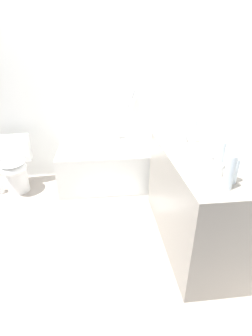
% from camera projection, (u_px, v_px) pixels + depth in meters
% --- Properties ---
extents(ground_plane, '(3.82, 3.82, 0.00)m').
position_uv_depth(ground_plane, '(78.00, 223.00, 2.58)').
color(ground_plane, '#9E9389').
extents(wall_back_tiled, '(3.22, 0.10, 2.41)m').
position_uv_depth(wall_back_tiled, '(76.00, 88.00, 3.15)').
color(wall_back_tiled, silver).
rests_on(wall_back_tiled, ground_plane).
extents(wall_right_mirror, '(0.10, 2.76, 2.41)m').
position_uv_depth(wall_right_mirror, '(230.00, 105.00, 2.19)').
color(wall_right_mirror, silver).
rests_on(wall_right_mirror, ground_plane).
extents(bathtub, '(1.60, 0.72, 1.20)m').
position_uv_depth(bathtub, '(121.00, 164.00, 3.24)').
color(bathtub, silver).
rests_on(bathtub, ground_plane).
extents(toilet, '(0.39, 0.53, 0.70)m').
position_uv_depth(toilet, '(15.00, 166.00, 3.07)').
color(toilet, white).
rests_on(toilet, ground_plane).
extents(vanity_counter, '(0.58, 1.35, 0.87)m').
position_uv_depth(vanity_counter, '(196.00, 200.00, 2.21)').
color(vanity_counter, gray).
rests_on(vanity_counter, ground_plane).
extents(sink_basin, '(0.34, 0.34, 0.06)m').
position_uv_depth(sink_basin, '(199.00, 153.00, 2.01)').
color(sink_basin, white).
rests_on(sink_basin, vanity_counter).
extents(sink_faucet, '(0.11, 0.15, 0.06)m').
position_uv_depth(sink_faucet, '(221.00, 152.00, 2.03)').
color(sink_faucet, silver).
rests_on(sink_faucet, vanity_counter).
extents(water_bottle_0, '(0.06, 0.06, 0.18)m').
position_uv_depth(water_bottle_0, '(182.00, 127.00, 2.47)').
color(water_bottle_0, silver).
rests_on(water_bottle_0, vanity_counter).
extents(water_bottle_1, '(0.07, 0.07, 0.24)m').
position_uv_depth(water_bottle_1, '(220.00, 155.00, 1.75)').
color(water_bottle_1, silver).
rests_on(water_bottle_1, vanity_counter).
extents(water_bottle_2, '(0.07, 0.07, 0.25)m').
position_uv_depth(water_bottle_2, '(193.00, 132.00, 2.22)').
color(water_bottle_2, silver).
rests_on(water_bottle_2, vanity_counter).
extents(water_bottle_3, '(0.07, 0.07, 0.20)m').
position_uv_depth(water_bottle_3, '(233.00, 170.00, 1.58)').
color(water_bottle_3, silver).
rests_on(water_bottle_3, vanity_counter).
extents(water_bottle_4, '(0.06, 0.06, 0.25)m').
position_uv_depth(water_bottle_4, '(229.00, 172.00, 1.50)').
color(water_bottle_4, silver).
rests_on(water_bottle_4, vanity_counter).
extents(drinking_glass_0, '(0.07, 0.07, 0.08)m').
position_uv_depth(drinking_glass_0, '(218.00, 170.00, 1.70)').
color(drinking_glass_0, white).
rests_on(drinking_glass_0, vanity_counter).
extents(drinking_glass_1, '(0.06, 0.06, 0.08)m').
position_uv_depth(drinking_glass_1, '(184.00, 137.00, 2.32)').
color(drinking_glass_1, white).
rests_on(drinking_glass_1, vanity_counter).
extents(drinking_glass_2, '(0.07, 0.07, 0.08)m').
position_uv_depth(drinking_glass_2, '(182.00, 135.00, 2.40)').
color(drinking_glass_2, white).
rests_on(drinking_glass_2, vanity_counter).
extents(bath_mat, '(0.69, 0.36, 0.01)m').
position_uv_depth(bath_mat, '(114.00, 207.00, 2.84)').
color(bath_mat, white).
rests_on(bath_mat, ground_plane).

